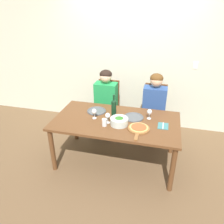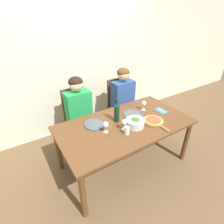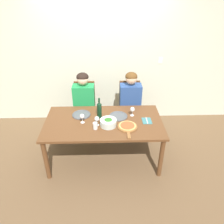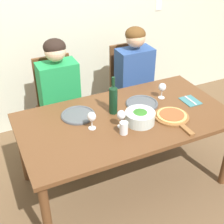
{
  "view_description": "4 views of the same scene",
  "coord_description": "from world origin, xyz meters",
  "px_view_note": "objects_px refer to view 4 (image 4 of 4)",
  "views": [
    {
      "loc": [
        0.61,
        -2.66,
        2.24
      ],
      "look_at": [
        -0.09,
        0.14,
        0.77
      ],
      "focal_mm": 35.0,
      "sensor_mm": 36.0,
      "label": 1
    },
    {
      "loc": [
        -1.19,
        -1.55,
        2.02
      ],
      "look_at": [
        -0.15,
        0.09,
        0.9
      ],
      "focal_mm": 28.0,
      "sensor_mm": 36.0,
      "label": 2
    },
    {
      "loc": [
        0.04,
        -2.78,
        2.54
      ],
      "look_at": [
        0.13,
        0.16,
        0.79
      ],
      "focal_mm": 35.0,
      "sensor_mm": 36.0,
      "label": 3
    },
    {
      "loc": [
        -1.03,
        -1.93,
        2.16
      ],
      "look_at": [
        -0.1,
        0.05,
        0.78
      ],
      "focal_mm": 50.0,
      "sensor_mm": 36.0,
      "label": 4
    }
  ],
  "objects_px": {
    "chair_right": "(129,86)",
    "person_woman": "(59,88)",
    "wine_glass_centre": "(121,116)",
    "person_man": "(135,72)",
    "wine_glass_left": "(92,117)",
    "dinner_plate_right": "(142,103)",
    "pizza_on_board": "(172,117)",
    "wine_bottle": "(113,99)",
    "broccoli_bowl": "(140,117)",
    "dinner_plate_left": "(78,115)",
    "chair_left": "(58,102)",
    "water_tumbler": "(124,128)",
    "fork_on_napkin": "(190,101)",
    "wine_glass_right": "(162,88)"
  },
  "relations": [
    {
      "from": "pizza_on_board",
      "to": "broccoli_bowl",
      "type": "bearing_deg",
      "value": 167.73
    },
    {
      "from": "broccoli_bowl",
      "to": "wine_glass_left",
      "type": "xyz_separation_m",
      "value": [
        -0.39,
        0.09,
        0.05
      ]
    },
    {
      "from": "wine_glass_left",
      "to": "fork_on_napkin",
      "type": "xyz_separation_m",
      "value": [
        0.98,
        0.02,
        -0.1
      ]
    },
    {
      "from": "person_man",
      "to": "water_tumbler",
      "type": "distance_m",
      "value": 1.1
    },
    {
      "from": "chair_left",
      "to": "dinner_plate_right",
      "type": "relative_size",
      "value": 3.38
    },
    {
      "from": "dinner_plate_right",
      "to": "pizza_on_board",
      "type": "xyz_separation_m",
      "value": [
        0.12,
        -0.31,
        0.01
      ]
    },
    {
      "from": "person_man",
      "to": "wine_glass_left",
      "type": "bearing_deg",
      "value": -136.84
    },
    {
      "from": "chair_left",
      "to": "wine_glass_left",
      "type": "xyz_separation_m",
      "value": [
        0.04,
        -0.87,
        0.31
      ]
    },
    {
      "from": "fork_on_napkin",
      "to": "chair_right",
      "type": "bearing_deg",
      "value": 101.58
    },
    {
      "from": "chair_left",
      "to": "person_man",
      "type": "bearing_deg",
      "value": -7.95
    },
    {
      "from": "person_man",
      "to": "water_tumbler",
      "type": "xyz_separation_m",
      "value": [
        -0.6,
        -0.92,
        0.04
      ]
    },
    {
      "from": "pizza_on_board",
      "to": "wine_glass_left",
      "type": "relative_size",
      "value": 2.85
    },
    {
      "from": "person_woman",
      "to": "wine_glass_left",
      "type": "bearing_deg",
      "value": -86.92
    },
    {
      "from": "person_man",
      "to": "wine_glass_centre",
      "type": "bearing_deg",
      "value": -125.08
    },
    {
      "from": "chair_left",
      "to": "dinner_plate_left",
      "type": "distance_m",
      "value": 0.68
    },
    {
      "from": "chair_right",
      "to": "fork_on_napkin",
      "type": "xyz_separation_m",
      "value": [
        0.17,
        -0.85,
        0.21
      ]
    },
    {
      "from": "person_woman",
      "to": "pizza_on_board",
      "type": "relative_size",
      "value": 2.84
    },
    {
      "from": "fork_on_napkin",
      "to": "person_man",
      "type": "bearing_deg",
      "value": 103.37
    },
    {
      "from": "person_woman",
      "to": "dinner_plate_right",
      "type": "height_order",
      "value": "person_woman"
    },
    {
      "from": "dinner_plate_left",
      "to": "wine_glass_centre",
      "type": "height_order",
      "value": "wine_glass_centre"
    },
    {
      "from": "chair_right",
      "to": "wine_glass_left",
      "type": "distance_m",
      "value": 1.22
    },
    {
      "from": "broccoli_bowl",
      "to": "wine_glass_centre",
      "type": "relative_size",
      "value": 1.62
    },
    {
      "from": "water_tumbler",
      "to": "wine_glass_left",
      "type": "bearing_deg",
      "value": 139.99
    },
    {
      "from": "person_man",
      "to": "dinner_plate_right",
      "type": "bearing_deg",
      "value": -113.26
    },
    {
      "from": "chair_right",
      "to": "broccoli_bowl",
      "type": "distance_m",
      "value": 1.07
    },
    {
      "from": "chair_right",
      "to": "person_woman",
      "type": "distance_m",
      "value": 0.88
    },
    {
      "from": "water_tumbler",
      "to": "fork_on_napkin",
      "type": "bearing_deg",
      "value": 13.28
    },
    {
      "from": "person_man",
      "to": "wine_glass_right",
      "type": "height_order",
      "value": "person_man"
    },
    {
      "from": "chair_right",
      "to": "dinner_plate_right",
      "type": "height_order",
      "value": "chair_right"
    },
    {
      "from": "chair_right",
      "to": "pizza_on_board",
      "type": "bearing_deg",
      "value": -97.69
    },
    {
      "from": "chair_left",
      "to": "dinner_plate_left",
      "type": "xyz_separation_m",
      "value": [
        0.0,
        -0.65,
        0.22
      ]
    },
    {
      "from": "wine_glass_right",
      "to": "chair_right",
      "type": "bearing_deg",
      "value": 87.25
    },
    {
      "from": "dinner_plate_right",
      "to": "fork_on_napkin",
      "type": "relative_size",
      "value": 1.61
    },
    {
      "from": "wine_glass_left",
      "to": "wine_glass_right",
      "type": "relative_size",
      "value": 1.0
    },
    {
      "from": "wine_bottle",
      "to": "pizza_on_board",
      "type": "distance_m",
      "value": 0.52
    },
    {
      "from": "dinner_plate_right",
      "to": "water_tumbler",
      "type": "bearing_deg",
      "value": -137.0
    },
    {
      "from": "person_woman",
      "to": "dinner_plate_left",
      "type": "xyz_separation_m",
      "value": [
        0.0,
        -0.53,
        -0.0
      ]
    },
    {
      "from": "chair_left",
      "to": "person_man",
      "type": "relative_size",
      "value": 0.8
    },
    {
      "from": "chair_left",
      "to": "wine_glass_right",
      "type": "height_order",
      "value": "chair_left"
    },
    {
      "from": "wine_bottle",
      "to": "wine_glass_left",
      "type": "xyz_separation_m",
      "value": [
        -0.25,
        -0.14,
        -0.03
      ]
    },
    {
      "from": "fork_on_napkin",
      "to": "wine_bottle",
      "type": "bearing_deg",
      "value": 170.25
    },
    {
      "from": "person_woman",
      "to": "wine_glass_left",
      "type": "distance_m",
      "value": 0.76
    },
    {
      "from": "chair_right",
      "to": "wine_glass_left",
      "type": "xyz_separation_m",
      "value": [
        -0.8,
        -0.87,
        0.31
      ]
    },
    {
      "from": "wine_bottle",
      "to": "pizza_on_board",
      "type": "bearing_deg",
      "value": -35.13
    },
    {
      "from": "person_woman",
      "to": "dinner_plate_right",
      "type": "distance_m",
      "value": 0.83
    },
    {
      "from": "chair_right",
      "to": "wine_glass_centre",
      "type": "relative_size",
      "value": 6.5
    },
    {
      "from": "dinner_plate_left",
      "to": "water_tumbler",
      "type": "bearing_deg",
      "value": -58.69
    },
    {
      "from": "broccoli_bowl",
      "to": "wine_glass_right",
      "type": "relative_size",
      "value": 1.62
    },
    {
      "from": "water_tumbler",
      "to": "wine_glass_centre",
      "type": "bearing_deg",
      "value": 76.06
    },
    {
      "from": "broccoli_bowl",
      "to": "water_tumbler",
      "type": "height_order",
      "value": "broccoli_bowl"
    }
  ]
}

